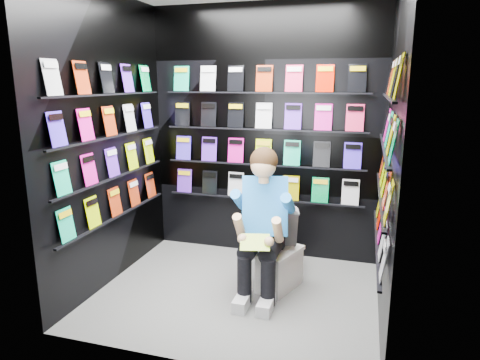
% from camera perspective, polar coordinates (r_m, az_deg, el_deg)
% --- Properties ---
extents(floor, '(2.40, 2.40, 0.00)m').
position_cam_1_polar(floor, '(3.92, -0.48, -14.87)').
color(floor, '#5C5C5A').
rests_on(floor, ground).
extents(wall_back, '(2.40, 0.04, 2.60)m').
position_cam_1_polar(wall_back, '(4.46, 3.25, 6.15)').
color(wall_back, black).
rests_on(wall_back, floor).
extents(wall_front, '(2.40, 0.04, 2.60)m').
position_cam_1_polar(wall_front, '(2.58, -7.03, 1.00)').
color(wall_front, black).
rests_on(wall_front, floor).
extents(wall_left, '(0.04, 2.00, 2.60)m').
position_cam_1_polar(wall_left, '(4.02, -17.19, 4.83)').
color(wall_left, black).
rests_on(wall_left, floor).
extents(wall_right, '(0.04, 2.00, 2.60)m').
position_cam_1_polar(wall_right, '(3.36, 19.50, 3.15)').
color(wall_right, black).
rests_on(wall_right, floor).
extents(comics_back, '(2.10, 0.06, 1.37)m').
position_cam_1_polar(comics_back, '(4.43, 3.16, 6.17)').
color(comics_back, '#EE2E61').
rests_on(comics_back, wall_back).
extents(comics_left, '(0.06, 1.70, 1.37)m').
position_cam_1_polar(comics_left, '(4.00, -16.83, 4.89)').
color(comics_left, '#EE2E61').
rests_on(comics_left, wall_left).
extents(comics_right, '(0.06, 1.70, 1.37)m').
position_cam_1_polar(comics_right, '(3.36, 18.99, 3.27)').
color(comics_right, '#EE2E61').
rests_on(comics_right, wall_right).
extents(toilet, '(0.58, 0.83, 0.73)m').
position_cam_1_polar(toilet, '(4.19, 4.52, -7.49)').
color(toilet, white).
rests_on(toilet, floor).
extents(longbox, '(0.38, 0.50, 0.33)m').
position_cam_1_polar(longbox, '(3.96, 5.28, -11.95)').
color(longbox, white).
rests_on(longbox, floor).
extents(longbox_lid, '(0.41, 0.53, 0.03)m').
position_cam_1_polar(longbox_lid, '(3.88, 5.34, -9.52)').
color(longbox_lid, white).
rests_on(longbox_lid, longbox).
extents(reader, '(0.69, 0.87, 1.41)m').
position_cam_1_polar(reader, '(3.71, 3.40, -3.61)').
color(reader, blue).
rests_on(reader, toilet).
extents(held_comic, '(0.26, 0.19, 0.10)m').
position_cam_1_polar(held_comic, '(3.45, 2.01, -8.29)').
color(held_comic, green).
rests_on(held_comic, reader).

